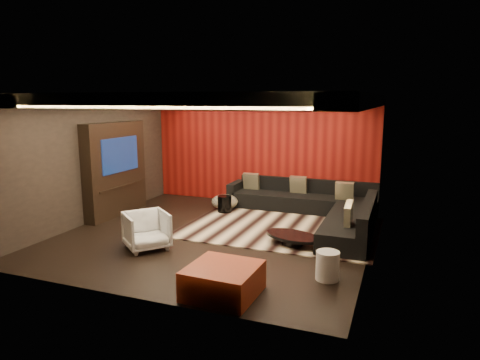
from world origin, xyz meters
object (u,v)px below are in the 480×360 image
at_px(coffee_table, 293,239).
at_px(armchair, 147,230).
at_px(sectional_sofa, 318,208).
at_px(drum_stool, 225,204).
at_px(orange_ottoman, 223,281).
at_px(white_side_table, 328,266).

height_order(coffee_table, armchair, armchair).
bearing_deg(coffee_table, sectional_sofa, 86.62).
distance_m(drum_stool, orange_ottoman, 4.47).
height_order(orange_ottoman, sectional_sofa, sectional_sofa).
xyz_separation_m(coffee_table, drum_stool, (-2.13, 1.73, 0.11)).
bearing_deg(sectional_sofa, armchair, -130.00).
bearing_deg(sectional_sofa, white_side_table, -76.87).
bearing_deg(orange_ottoman, white_side_table, 39.16).
relative_size(white_side_table, sectional_sofa, 0.12).
bearing_deg(orange_ottoman, armchair, 148.74).
distance_m(white_side_table, sectional_sofa, 3.37).
xyz_separation_m(drum_stool, orange_ottoman, (1.73, -4.12, -0.01)).
bearing_deg(white_side_table, sectional_sofa, 103.13).
xyz_separation_m(drum_stool, sectional_sofa, (2.24, 0.21, 0.04)).
height_order(drum_stool, orange_ottoman, orange_ottoman).
bearing_deg(drum_stool, coffee_table, -39.10).
xyz_separation_m(drum_stool, white_side_table, (3.01, -3.08, 0.00)).
relative_size(coffee_table, sectional_sofa, 0.30).
height_order(armchair, sectional_sofa, sectional_sofa).
relative_size(armchair, sectional_sofa, 0.21).
height_order(coffee_table, sectional_sofa, sectional_sofa).
relative_size(white_side_table, armchair, 0.59).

